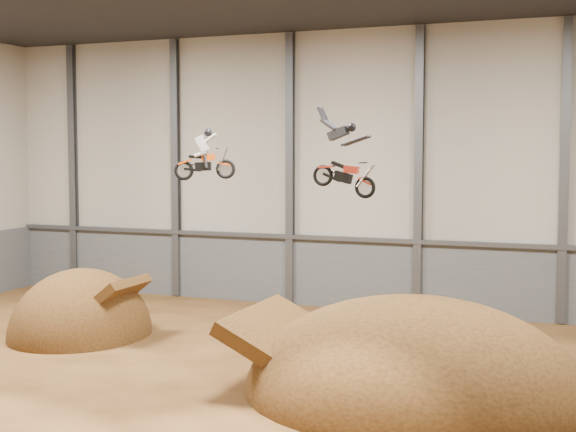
% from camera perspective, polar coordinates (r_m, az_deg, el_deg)
% --- Properties ---
extents(floor, '(40.00, 40.00, 0.00)m').
position_cam_1_polar(floor, '(27.40, -4.56, -12.18)').
color(floor, '#482B13').
rests_on(floor, ground).
extents(back_wall, '(40.00, 0.10, 14.00)m').
position_cam_1_polar(back_wall, '(40.29, 4.69, 3.28)').
color(back_wall, '#ACA598').
rests_on(back_wall, ground).
extents(lower_band_back, '(39.80, 0.18, 3.50)m').
position_cam_1_polar(lower_band_back, '(40.64, 4.60, -4.15)').
color(lower_band_back, '#55585D').
rests_on(lower_band_back, ground).
extents(steel_rail, '(39.80, 0.35, 0.20)m').
position_cam_1_polar(steel_rail, '(40.27, 4.56, -1.65)').
color(steel_rail, '#47494F').
rests_on(steel_rail, lower_band_back).
extents(steel_column_0, '(0.40, 0.36, 13.90)m').
position_cam_1_polar(steel_column_0, '(47.61, -15.03, 3.33)').
color(steel_column_0, '#47494F').
rests_on(steel_column_0, ground).
extents(steel_column_1, '(0.40, 0.36, 13.90)m').
position_cam_1_polar(steel_column_1, '(44.00, -7.99, 3.35)').
color(steel_column_1, '#47494F').
rests_on(steel_column_1, ground).
extents(steel_column_2, '(0.40, 0.36, 13.90)m').
position_cam_1_polar(steel_column_2, '(41.17, 0.15, 3.32)').
color(steel_column_2, '#47494F').
rests_on(steel_column_2, ground).
extents(steel_column_3, '(0.40, 0.36, 13.90)m').
position_cam_1_polar(steel_column_3, '(39.27, 9.28, 3.20)').
color(steel_column_3, '#47494F').
rests_on(steel_column_3, ground).
extents(steel_column_4, '(0.40, 0.36, 13.90)m').
position_cam_1_polar(steel_column_4, '(38.46, 19.06, 2.98)').
color(steel_column_4, '#47494F').
rests_on(steel_column_4, ground).
extents(takeoff_ramp, '(5.80, 6.69, 5.80)m').
position_cam_1_polar(takeoff_ramp, '(36.06, -14.48, -8.22)').
color(takeoff_ramp, '#37210D').
rests_on(takeoff_ramp, ground).
extents(landing_ramp, '(11.18, 9.89, 6.45)m').
position_cam_1_polar(landing_ramp, '(26.97, 8.89, -12.49)').
color(landing_ramp, '#37210D').
rests_on(landing_ramp, ground).
extents(fmx_rider_a, '(2.51, 1.61, 2.14)m').
position_cam_1_polar(fmx_rider_a, '(30.30, -5.93, 4.56)').
color(fmx_rider_a, '#ED500C').
extents(fmx_rider_b, '(3.65, 1.12, 3.28)m').
position_cam_1_polar(fmx_rider_b, '(27.30, 3.83, 4.48)').
color(fmx_rider_b, red).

